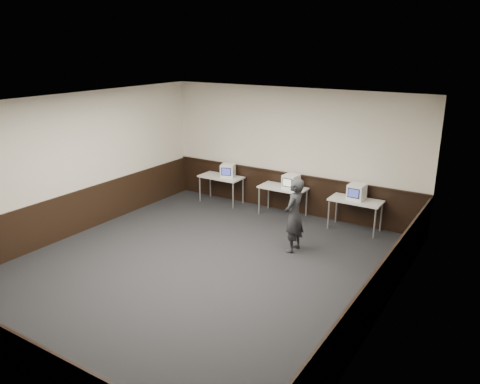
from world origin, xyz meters
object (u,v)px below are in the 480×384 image
object	(u,v)px
desk_right	(356,203)
emac_right	(357,192)
desk_center	(283,190)
person	(294,215)
emac_left	(228,171)
emac_center	(291,182)
desk_left	(221,179)

from	to	relation	value
desk_right	emac_right	world-z (taller)	emac_right
desk_center	emac_right	xyz separation A→B (m)	(1.90, 0.02, 0.26)
desk_center	person	size ratio (longest dim) A/B	0.75
emac_left	emac_center	world-z (taller)	emac_left
desk_left	desk_center	size ratio (longest dim) A/B	1.00
desk_left	person	distance (m)	3.59
emac_center	desk_right	bearing A→B (deg)	3.30
desk_left	emac_left	size ratio (longest dim) A/B	2.53
emac_left	desk_left	bearing A→B (deg)	171.54
desk_left	emac_right	world-z (taller)	emac_right
emac_center	desk_left	bearing A→B (deg)	-176.63
desk_left	desk_center	distance (m)	1.90
desk_center	emac_left	xyz separation A→B (m)	(-1.70, 0.04, 0.25)
emac_right	emac_left	bearing A→B (deg)	-178.06
person	emac_left	bearing A→B (deg)	-121.94
emac_center	emac_left	bearing A→B (deg)	-177.78
desk_center	emac_right	distance (m)	1.91
desk_center	desk_right	size ratio (longest dim) A/B	1.00
emac_center	person	size ratio (longest dim) A/B	0.25
desk_right	emac_left	bearing A→B (deg)	179.39
desk_right	emac_center	bearing A→B (deg)	179.96
desk_right	emac_center	xyz separation A→B (m)	(-1.69, 0.00, 0.25)
desk_center	emac_left	world-z (taller)	emac_left
desk_left	desk_right	world-z (taller)	same
emac_left	emac_right	world-z (taller)	emac_right
emac_left	emac_right	xyz separation A→B (m)	(3.60, -0.02, 0.01)
emac_left	emac_right	bearing A→B (deg)	-19.73
desk_center	emac_center	distance (m)	0.33
desk_center	desk_right	world-z (taller)	same
emac_left	person	distance (m)	3.44
desk_right	person	xyz separation A→B (m)	(-0.71, -1.82, 0.12)
desk_right	emac_center	distance (m)	1.70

